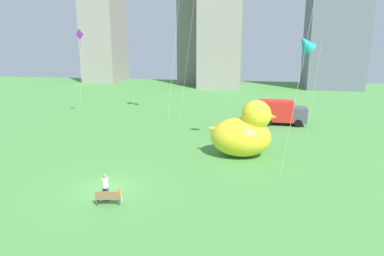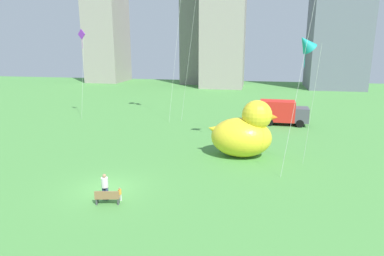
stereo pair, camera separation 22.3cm
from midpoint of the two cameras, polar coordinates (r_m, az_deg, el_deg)
The scene contains 9 objects.
ground_plane at distance 23.48m, azimuth -14.33°, elevation -9.93°, with size 140.00×140.00×0.00m, color #4E9344.
park_bench at distance 21.13m, azimuth -14.33°, elevation -11.32°, with size 1.51×0.72×0.90m.
person_adult at distance 21.59m, azimuth -14.73°, elevation -9.44°, with size 0.41×0.41×1.69m.
person_child at distance 21.43m, azimuth -12.32°, elevation -10.80°, with size 0.21×0.21×0.86m.
giant_inflatable_duck at distance 28.82m, azimuth 8.43°, elevation -0.77°, with size 5.89×3.78×4.89m.
box_truck at distance 41.50m, azimuth 14.63°, elevation 2.55°, with size 5.67×2.55×2.85m.
city_skyline at distance 81.21m, azimuth 4.97°, elevation 20.63°, with size 63.77×18.85×41.11m.
kite_teal at distance 26.10m, azimuth 18.37°, elevation 13.41°, with size 1.93×1.81×10.19m.
kite_purple at distance 44.82m, azimuth -18.59°, elevation 14.22°, with size 1.42×1.09×11.16m.
Camera 1 is at (9.17, -19.46, 9.34)m, focal length 31.57 mm.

